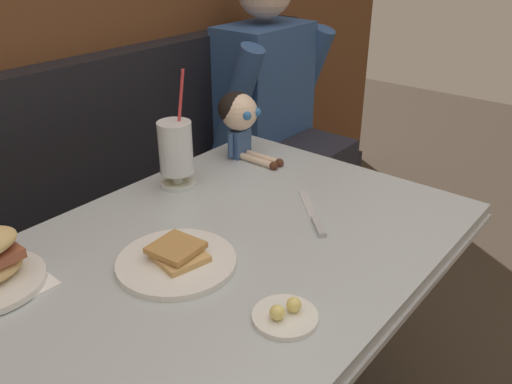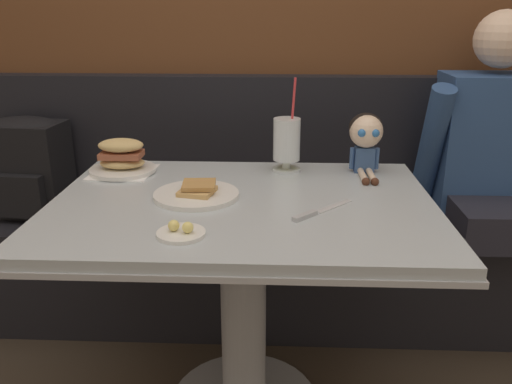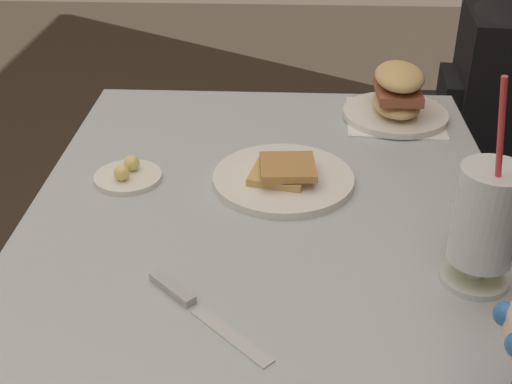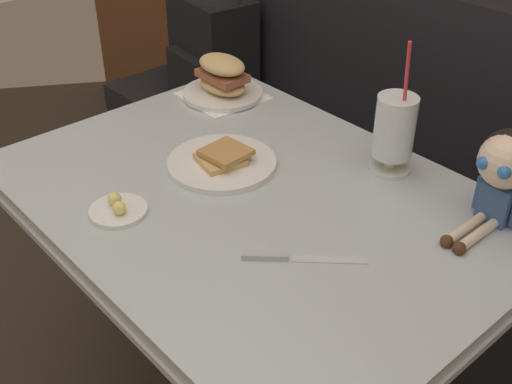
{
  "view_description": "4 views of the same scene",
  "coord_description": "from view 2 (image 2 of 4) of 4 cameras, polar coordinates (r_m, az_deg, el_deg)",
  "views": [
    {
      "loc": [
        -0.75,
        -0.51,
        1.38
      ],
      "look_at": [
        0.11,
        0.19,
        0.82
      ],
      "focal_mm": 37.56,
      "sensor_mm": 36.0,
      "label": 1
    },
    {
      "loc": [
        0.1,
        -1.25,
        1.27
      ],
      "look_at": [
        0.04,
        0.19,
        0.76
      ],
      "focal_mm": 37.32,
      "sensor_mm": 36.0,
      "label": 2
    },
    {
      "loc": [
        0.9,
        0.2,
        1.34
      ],
      "look_at": [
        -0.01,
        0.16,
        0.79
      ],
      "focal_mm": 47.28,
      "sensor_mm": 36.0,
      "label": 3
    },
    {
      "loc": [
        0.86,
        -0.58,
        1.51
      ],
      "look_at": [
        0.02,
        0.17,
        0.76
      ],
      "focal_mm": 45.34,
      "sensor_mm": 36.0,
      "label": 4
    }
  ],
  "objects": [
    {
      "name": "wood_panel_wall",
      "position": [
        2.31,
        -0.04,
        17.59
      ],
      "size": [
        4.4,
        0.08,
        2.4
      ],
      "primitive_type": "cube",
      "color": "brown",
      "rests_on": "ground"
    },
    {
      "name": "booth_bench",
      "position": [
        2.27,
        -0.3,
        -5.25
      ],
      "size": [
        2.6,
        0.48,
        1.0
      ],
      "color": "black",
      "rests_on": "ground"
    },
    {
      "name": "diner_table",
      "position": [
        1.61,
        -1.4,
        -7.5
      ],
      "size": [
        1.11,
        0.81,
        0.74
      ],
      "color": "#B2BCC1",
      "rests_on": "ground"
    },
    {
      "name": "toast_plate",
      "position": [
        1.56,
        -6.37,
        -0.15
      ],
      "size": [
        0.25,
        0.25,
        0.04
      ],
      "color": "white",
      "rests_on": "diner_table"
    },
    {
      "name": "milkshake_glass",
      "position": [
        1.78,
        3.31,
        5.36
      ],
      "size": [
        0.1,
        0.1,
        0.32
      ],
      "color": "silver",
      "rests_on": "diner_table"
    },
    {
      "name": "sandwich_plate",
      "position": [
        1.83,
        -14.18,
        3.43
      ],
      "size": [
        0.22,
        0.22,
        0.12
      ],
      "color": "white",
      "rests_on": "diner_table"
    },
    {
      "name": "butter_saucer",
      "position": [
        1.31,
        -8.05,
        -4.26
      ],
      "size": [
        0.12,
        0.12,
        0.04
      ],
      "color": "white",
      "rests_on": "diner_table"
    },
    {
      "name": "butter_knife",
      "position": [
        1.43,
        6.16,
        -2.25
      ],
      "size": [
        0.18,
        0.18,
        0.01
      ],
      "color": "silver",
      "rests_on": "diner_table"
    },
    {
      "name": "seated_doll",
      "position": [
        1.8,
        11.71,
        6.07
      ],
      "size": [
        0.11,
        0.22,
        0.2
      ],
      "color": "#385689",
      "rests_on": "diner_table"
    },
    {
      "name": "backpack",
      "position": [
        2.36,
        -23.26,
        2.7
      ],
      "size": [
        0.32,
        0.27,
        0.41
      ],
      "color": "black",
      "rests_on": "booth_bench"
    },
    {
      "name": "diner_patron",
      "position": [
        2.23,
        23.88,
        4.03
      ],
      "size": [
        0.55,
        0.48,
        0.81
      ],
      "color": "#2D4C7F",
      "rests_on": "booth_bench"
    }
  ]
}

